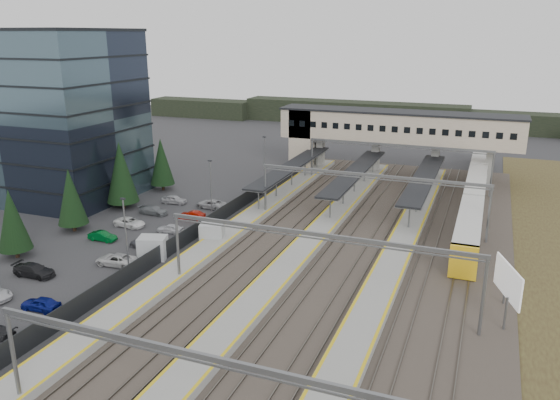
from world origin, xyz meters
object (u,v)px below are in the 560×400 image
at_px(office_building, 46,115).
at_px(train, 475,190).
at_px(footbridge, 381,129).
at_px(billboard, 508,283).
at_px(relay_cabin_far, 212,233).
at_px(relay_cabin_near, 153,248).

bearing_deg(office_building, train, 17.24).
distance_m(footbridge, billboard, 50.35).
xyz_separation_m(office_building, billboard, (63.87, -15.91, -8.87)).
bearing_deg(relay_cabin_far, office_building, 163.60).
relative_size(footbridge, train, 0.71).
relative_size(relay_cabin_near, train, 0.06).
height_order(relay_cabin_near, billboard, billboard).
bearing_deg(relay_cabin_far, relay_cabin_near, -121.73).
bearing_deg(billboard, relay_cabin_near, 179.79).
bearing_deg(relay_cabin_far, train, 45.08).
relative_size(relay_cabin_near, relay_cabin_far, 1.09).
relative_size(office_building, footbridge, 0.60).
distance_m(office_building, relay_cabin_far, 35.14).
distance_m(relay_cabin_near, train, 46.91).
relative_size(office_building, relay_cabin_near, 6.94).
xyz_separation_m(relay_cabin_far, footbridge, (11.67, 39.43, 6.70)).
bearing_deg(billboard, relay_cabin_far, 168.50).
distance_m(relay_cabin_near, relay_cabin_far, 7.46).
bearing_deg(footbridge, train, -34.92).
bearing_deg(footbridge, relay_cabin_far, -106.49).
distance_m(relay_cabin_far, billboard, 32.56).
bearing_deg(office_building, billboard, -13.98).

